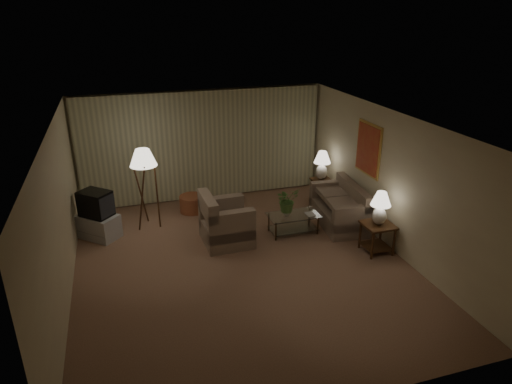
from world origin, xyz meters
TOP-DOWN VIEW (x-y plane):
  - ground at (0.00, 0.00)m, footprint 7.00×7.00m
  - room_shell at (0.02, 1.51)m, footprint 6.04×7.02m
  - sofa at (2.50, 1.02)m, footprint 1.80×1.14m
  - armchair at (-0.06, 0.93)m, footprint 1.04×0.99m
  - side_table_near at (2.65, -0.33)m, footprint 0.57×0.57m
  - side_table_far at (2.65, 2.27)m, footprint 0.46×0.39m
  - table_lamp_near at (2.65, -0.33)m, footprint 0.39×0.39m
  - table_lamp_far at (2.65, 2.27)m, footprint 0.41×0.41m
  - coffee_table at (1.39, 0.92)m, footprint 1.08×0.59m
  - tv_cabinet at (-2.55, 1.93)m, footprint 1.32×1.32m
  - crt_tv at (-2.55, 1.93)m, footprint 1.06×1.05m
  - floor_lamp at (-1.51, 2.16)m, footprint 0.57×0.57m
  - ottoman at (-0.47, 2.65)m, footprint 0.70×0.70m
  - vase at (1.24, 0.92)m, footprint 0.18×0.18m
  - flowers at (1.24, 0.92)m, footprint 0.55×0.51m
  - book at (1.64, 0.82)m, footprint 0.18×0.24m

SIDE VIEW (x-z plane):
  - ground at x=0.00m, z-range 0.00..0.00m
  - ottoman at x=-0.47m, z-range 0.00..0.39m
  - tv_cabinet at x=-2.55m, z-range 0.00..0.50m
  - coffee_table at x=1.39m, z-range 0.07..0.48m
  - sofa at x=2.50m, z-range 0.00..0.73m
  - side_table_far at x=2.65m, z-range 0.09..0.69m
  - side_table_near at x=2.65m, z-range 0.11..0.71m
  - armchair at x=-0.06m, z-range 0.00..0.84m
  - book at x=1.64m, z-range 0.41..0.43m
  - vase at x=1.24m, z-range 0.41..0.58m
  - crt_tv at x=-2.55m, z-range 0.50..1.03m
  - flowers at x=1.24m, z-range 0.58..1.11m
  - floor_lamp at x=-1.51m, z-range 0.04..1.80m
  - table_lamp_near at x=2.65m, z-range 0.66..1.33m
  - table_lamp_far at x=2.65m, z-range 0.66..1.37m
  - room_shell at x=0.02m, z-range 0.39..3.11m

